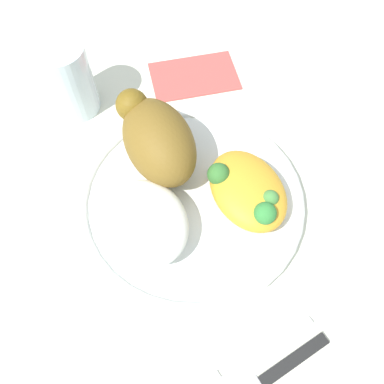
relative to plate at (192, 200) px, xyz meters
name	(u,v)px	position (x,y,z in m)	size (l,w,h in m)	color
ground_plane	(192,204)	(0.00, 0.00, -0.01)	(2.00, 2.00, 0.00)	silver
plate	(192,200)	(0.00, 0.00, 0.00)	(0.26, 0.26, 0.02)	white
roasted_chicken	(157,139)	(0.06, 0.01, 0.05)	(0.13, 0.08, 0.08)	brown
rice_pile	(148,221)	(-0.02, 0.06, 0.03)	(0.10, 0.08, 0.04)	white
mac_cheese_with_broccoli	(247,190)	(-0.03, -0.06, 0.03)	(0.11, 0.08, 0.04)	gold
fork	(247,364)	(-0.18, 0.03, -0.01)	(0.03, 0.14, 0.01)	#B2B2B7
knife	(262,382)	(-0.20, 0.02, -0.01)	(0.04, 0.19, 0.01)	black
water_glass	(68,80)	(0.21, 0.08, 0.04)	(0.06, 0.06, 0.10)	silver
napkin	(194,76)	(0.19, -0.09, -0.01)	(0.08, 0.12, 0.00)	#DB4C47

